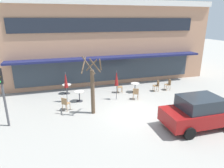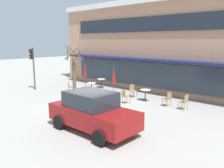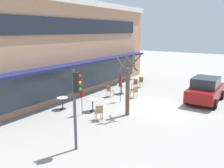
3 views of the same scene
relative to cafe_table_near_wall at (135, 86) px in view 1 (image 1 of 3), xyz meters
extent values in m
plane|color=#9E9B93|center=(-1.44, -3.46, -0.52)|extent=(80.00, 80.00, 0.00)
cube|color=tan|center=(-1.44, 6.54, 3.07)|extent=(19.48, 8.00, 7.18)
cube|color=silver|center=(-1.44, 2.42, 6.42)|extent=(19.48, 0.24, 0.44)
cube|color=#191E4C|center=(-1.44, 1.99, 2.03)|extent=(16.56, 1.10, 0.16)
cube|color=#1E232D|center=(-1.44, 2.48, 4.65)|extent=(15.59, 0.10, 1.10)
cube|color=#2D3842|center=(-1.44, 2.48, 0.83)|extent=(15.59, 0.10, 1.90)
cylinder|color=#333338|center=(0.00, 0.00, -0.50)|extent=(0.44, 0.44, 0.03)
cylinder|color=#333338|center=(0.00, 0.00, -0.14)|extent=(0.07, 0.07, 0.70)
cylinder|color=silver|center=(0.00, 0.00, 0.23)|extent=(0.70, 0.70, 0.03)
cylinder|color=#333338|center=(-4.54, -0.63, -0.50)|extent=(0.44, 0.44, 0.03)
cylinder|color=#333338|center=(-4.54, -0.63, -0.14)|extent=(0.07, 0.07, 0.70)
cylinder|color=silver|center=(-4.54, -0.63, 0.23)|extent=(0.70, 0.70, 0.03)
cylinder|color=#333338|center=(-5.28, 1.20, -0.50)|extent=(0.44, 0.44, 0.03)
cylinder|color=#333338|center=(-5.28, 1.20, -0.14)|extent=(0.07, 0.07, 0.70)
cylinder|color=silver|center=(-5.28, 1.20, 0.23)|extent=(0.70, 0.70, 0.03)
cylinder|color=#4C4C51|center=(-1.89, -1.03, 0.58)|extent=(0.04, 0.04, 2.20)
cone|color=maroon|center=(-1.89, -1.03, 1.13)|extent=(0.28, 0.28, 1.10)
cylinder|color=#4C4C51|center=(-5.40, -0.50, 0.58)|extent=(0.04, 0.04, 2.20)
cone|color=maroon|center=(-5.40, -0.50, 1.13)|extent=(0.28, 0.28, 1.10)
cylinder|color=#9E754C|center=(2.61, -0.39, -0.29)|extent=(0.04, 0.04, 0.45)
cylinder|color=#9E754C|center=(2.64, -0.05, -0.29)|extent=(0.04, 0.04, 0.45)
cylinder|color=#9E754C|center=(2.95, -0.42, -0.29)|extent=(0.04, 0.04, 0.45)
cylinder|color=#9E754C|center=(2.98, -0.08, -0.29)|extent=(0.04, 0.04, 0.45)
cube|color=#9E754C|center=(2.80, -0.24, -0.05)|extent=(0.43, 0.43, 0.04)
cube|color=#9E754C|center=(2.98, -0.25, 0.17)|extent=(0.07, 0.40, 0.40)
cylinder|color=#9E754C|center=(-0.63, -1.16, -0.29)|extent=(0.04, 0.04, 0.45)
cylinder|color=#9E754C|center=(-0.31, -1.28, -0.29)|extent=(0.04, 0.04, 0.45)
cylinder|color=#9E754C|center=(-0.75, -1.48, -0.29)|extent=(0.04, 0.04, 0.45)
cylinder|color=#9E754C|center=(-0.43, -1.60, -0.29)|extent=(0.04, 0.04, 0.45)
cube|color=#9E754C|center=(-0.53, -1.38, -0.05)|extent=(0.52, 0.52, 0.04)
cube|color=#9E754C|center=(-0.59, -1.55, 0.17)|extent=(0.39, 0.18, 0.40)
cylinder|color=#9E754C|center=(-5.57, -1.58, -0.29)|extent=(0.04, 0.04, 0.45)
cylinder|color=#9E754C|center=(-5.31, -1.80, -0.29)|extent=(0.04, 0.04, 0.45)
cylinder|color=#9E754C|center=(-5.79, -1.84, -0.29)|extent=(0.04, 0.04, 0.45)
cylinder|color=#9E754C|center=(-5.53, -2.06, -0.29)|extent=(0.04, 0.04, 0.45)
cube|color=#9E754C|center=(-5.55, -1.82, -0.05)|extent=(0.56, 0.56, 0.04)
cube|color=#9E754C|center=(-5.67, -1.96, 0.17)|extent=(0.33, 0.29, 0.40)
cylinder|color=#9E754C|center=(-0.99, 0.40, -0.29)|extent=(0.04, 0.04, 0.45)
cylinder|color=#9E754C|center=(-1.06, 0.07, -0.29)|extent=(0.04, 0.04, 0.45)
cylinder|color=#9E754C|center=(-1.32, 0.48, -0.29)|extent=(0.04, 0.04, 0.45)
cylinder|color=#9E754C|center=(-1.40, 0.14, -0.29)|extent=(0.04, 0.04, 0.45)
cube|color=#9E754C|center=(-1.19, 0.27, -0.05)|extent=(0.48, 0.48, 0.04)
cube|color=#9E754C|center=(-1.37, 0.31, 0.17)|extent=(0.13, 0.40, 0.40)
cylinder|color=#9E754C|center=(1.53, -0.38, -0.29)|extent=(0.04, 0.04, 0.45)
cylinder|color=#9E754C|center=(1.58, -0.04, -0.29)|extent=(0.04, 0.04, 0.45)
cylinder|color=#9E754C|center=(1.87, -0.42, -0.29)|extent=(0.04, 0.04, 0.45)
cylinder|color=#9E754C|center=(1.91, -0.09, -0.29)|extent=(0.04, 0.04, 0.45)
cube|color=#9E754C|center=(1.72, -0.23, -0.05)|extent=(0.45, 0.45, 0.04)
cube|color=#9E754C|center=(1.90, -0.26, 0.17)|extent=(0.09, 0.40, 0.40)
cube|color=maroon|center=(1.32, -6.01, 0.18)|extent=(4.22, 1.84, 0.76)
cube|color=#232B33|center=(1.17, -6.01, 0.90)|extent=(2.11, 1.62, 0.68)
cylinder|color=black|center=(2.63, -5.12, -0.20)|extent=(0.64, 0.23, 0.64)
cylinder|color=black|center=(0.03, -5.10, -0.20)|extent=(0.64, 0.23, 0.64)
cylinder|color=black|center=(0.01, -6.90, -0.20)|extent=(0.64, 0.23, 0.64)
cylinder|color=brown|center=(-3.96, -2.76, 0.88)|extent=(0.24, 0.24, 2.78)
cylinder|color=brown|center=(-3.48, -2.90, 2.59)|extent=(0.38, 1.03, 0.91)
cylinder|color=brown|center=(-3.91, -2.43, 2.49)|extent=(0.72, 0.18, 0.71)
cylinder|color=brown|center=(-4.41, -2.55, 2.57)|extent=(0.50, 0.98, 0.87)
cylinder|color=brown|center=(-4.21, -3.06, 2.65)|extent=(0.71, 0.59, 1.02)
cylinder|color=brown|center=(-3.83, -3.08, 2.61)|extent=(0.74, 0.36, 0.93)
cylinder|color=#47474C|center=(-8.76, -2.99, 1.18)|extent=(0.12, 0.12, 3.40)
sphere|color=green|center=(-8.76, -3.30, 2.13)|extent=(0.13, 0.13, 0.13)
camera|label=1|loc=(-6.02, -14.02, 5.13)|focal=32.00mm
camera|label=2|loc=(8.62, -12.88, 3.44)|focal=38.00mm
camera|label=3|loc=(-15.60, -9.23, 4.37)|focal=38.00mm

